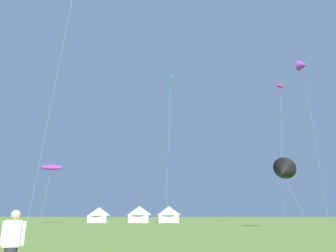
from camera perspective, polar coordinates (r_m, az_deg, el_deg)
kite_purple_delta at (r=66.91m, az=24.26°, el=10.48°), size 3.07×3.93×31.56m
kite_magenta_parafoil at (r=65.62m, az=20.53°, el=6.96°), size 3.51×1.71×27.04m
kite_green_diamond at (r=59.30m, az=0.50°, el=8.23°), size 1.32×3.05×28.18m
kite_purple_parafoil at (r=57.82m, az=-21.22°, el=-7.34°), size 4.14×2.37×10.38m
kite_black_delta at (r=41.18m, az=21.00°, el=-8.04°), size 4.35×4.51×8.73m
person_spectator at (r=8.33m, az=-27.69°, el=-20.06°), size 0.57×0.30×1.73m
festival_tent_left at (r=65.74m, az=-13.00°, el=-16.00°), size 4.66×4.66×3.03m
festival_tent_right at (r=64.34m, az=-5.47°, el=-16.21°), size 5.05×5.05×3.28m
festival_tent_center at (r=64.00m, az=0.17°, el=-16.30°), size 4.99×4.99×3.24m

